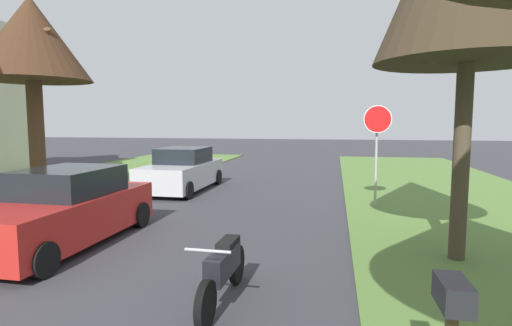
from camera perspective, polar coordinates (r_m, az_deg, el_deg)
stop_sign_far at (r=12.35m, az=16.72°, el=4.00°), size 0.81×0.25×2.97m
street_tree_left_mid_b at (r=15.10m, az=-29.11°, el=14.80°), size 3.60×3.60×6.44m
parked_sedan_red at (r=9.31m, az=-25.44°, el=-5.99°), size 1.98×4.42×1.57m
parked_sedan_silver at (r=15.30m, az=-10.35°, el=-1.09°), size 1.98×4.42×1.57m
parked_motorcycle at (r=5.88m, az=-4.62°, el=-14.66°), size 0.60×2.05×0.97m
curbside_mailbox at (r=3.70m, az=25.94°, el=-18.41°), size 0.22×0.44×1.27m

